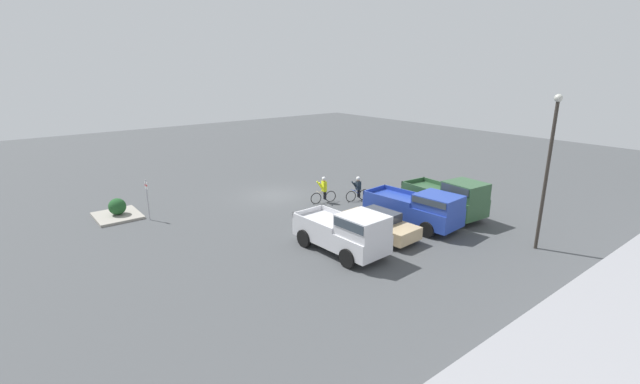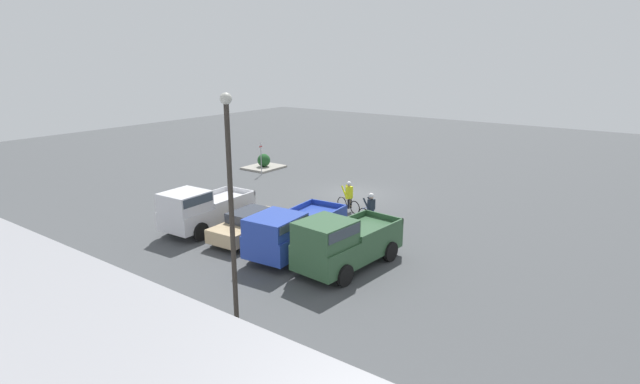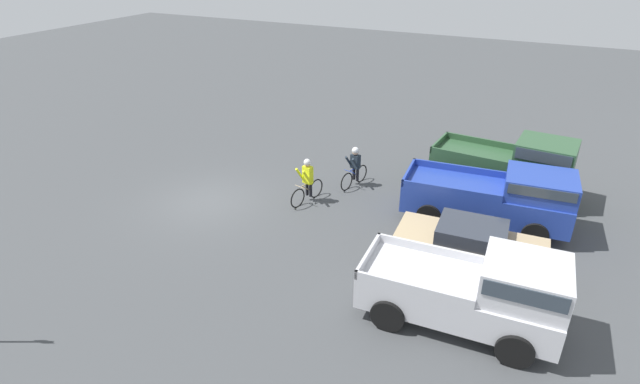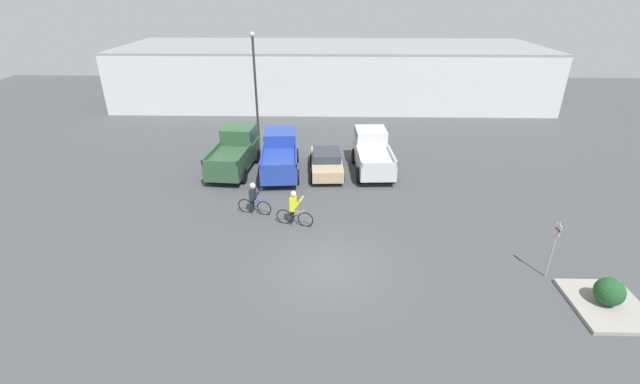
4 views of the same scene
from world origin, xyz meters
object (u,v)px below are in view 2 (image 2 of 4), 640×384
(pickup_truck_1, at_px, (292,230))
(shrub, at_px, (264,160))
(pickup_truck_0, at_px, (342,242))
(cyclist_0, at_px, (349,196))
(pickup_truck_2, at_px, (201,208))
(cyclist_1, at_px, (371,208))
(sedan_0, at_px, (252,224))
(lamppost, at_px, (231,196))
(fire_lane_sign, at_px, (261,155))

(pickup_truck_1, distance_m, shrub, 17.68)
(pickup_truck_0, relative_size, cyclist_0, 2.94)
(pickup_truck_0, bearing_deg, pickup_truck_2, 1.35)
(cyclist_0, relative_size, shrub, 1.79)
(pickup_truck_1, relative_size, cyclist_1, 3.31)
(sedan_0, relative_size, cyclist_0, 2.55)
(cyclist_0, xyz_separation_m, shrub, (11.43, -5.47, -0.24))
(pickup_truck_2, height_order, cyclist_1, pickup_truck_2)
(pickup_truck_0, height_order, lamppost, lamppost)
(pickup_truck_0, distance_m, pickup_truck_2, 8.34)
(lamppost, bearing_deg, shrub, -49.86)
(pickup_truck_0, distance_m, shrub, 19.81)
(sedan_0, height_order, cyclist_0, cyclist_0)
(cyclist_1, bearing_deg, lamppost, 97.65)
(lamppost, bearing_deg, pickup_truck_2, -34.33)
(pickup_truck_0, height_order, pickup_truck_2, pickup_truck_0)
(cyclist_0, bearing_deg, shrub, -25.56)
(fire_lane_sign, height_order, lamppost, lamppost)
(cyclist_0, distance_m, lamppost, 13.31)
(fire_lane_sign, bearing_deg, shrub, -52.49)
(pickup_truck_0, distance_m, cyclist_0, 7.96)
(pickup_truck_2, relative_size, cyclist_1, 2.93)
(cyclist_0, height_order, cyclist_1, cyclist_0)
(pickup_truck_1, bearing_deg, pickup_truck_0, 177.75)
(pickup_truck_2, distance_m, cyclist_0, 8.19)
(sedan_0, bearing_deg, cyclist_0, -102.91)
(cyclist_0, relative_size, cyclist_1, 1.04)
(shrub, bearing_deg, sedan_0, 130.22)
(lamppost, bearing_deg, sedan_0, -50.03)
(pickup_truck_0, distance_m, sedan_0, 5.61)
(pickup_truck_0, xyz_separation_m, cyclist_0, (4.11, -6.81, -0.32))
(cyclist_1, bearing_deg, pickup_truck_0, 109.60)
(shrub, bearing_deg, pickup_truck_2, 120.00)
(pickup_truck_1, xyz_separation_m, cyclist_1, (-0.69, -5.62, -0.24))
(pickup_truck_0, bearing_deg, sedan_0, -4.88)
(pickup_truck_1, height_order, lamppost, lamppost)
(cyclist_1, distance_m, fire_lane_sign, 13.13)
(pickup_truck_2, height_order, lamppost, lamppost)
(cyclist_1, relative_size, shrub, 1.72)
(pickup_truck_0, height_order, cyclist_0, pickup_truck_0)
(cyclist_1, height_order, shrub, cyclist_1)
(sedan_0, distance_m, fire_lane_sign, 13.33)
(pickup_truck_2, bearing_deg, pickup_truck_0, -178.65)
(fire_lane_sign, distance_m, lamppost, 21.34)
(pickup_truck_1, bearing_deg, shrub, -43.51)
(pickup_truck_1, distance_m, pickup_truck_2, 5.62)
(pickup_truck_2, height_order, cyclist_0, pickup_truck_2)
(sedan_0, distance_m, pickup_truck_2, 2.90)
(sedan_0, distance_m, cyclist_1, 6.33)
(sedan_0, relative_size, pickup_truck_2, 0.90)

